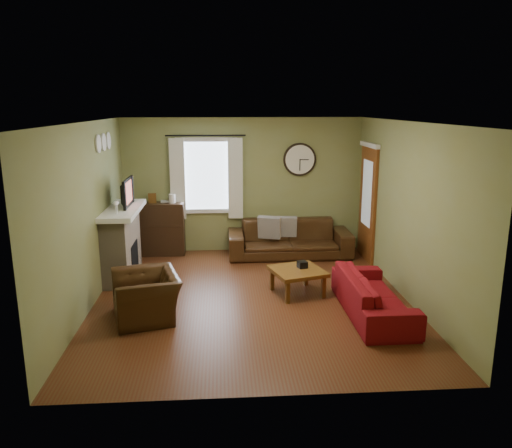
{
  "coord_description": "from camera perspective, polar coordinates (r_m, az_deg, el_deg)",
  "views": [
    {
      "loc": [
        -0.42,
        -7.01,
        2.83
      ],
      "look_at": [
        0.1,
        0.4,
        1.05
      ],
      "focal_mm": 35.0,
      "sensor_mm": 36.0,
      "label": 1
    }
  ],
  "objects": [
    {
      "name": "armchair",
      "position": [
        6.97,
        -12.42,
        -8.05
      ],
      "size": [
        1.06,
        1.14,
        0.62
      ],
      "primitive_type": "imported",
      "rotation": [
        0.0,
        0.0,
        -1.3
      ],
      "color": "#311D0D",
      "rests_on": "floor"
    },
    {
      "name": "window_pane",
      "position": [
        9.68,
        -5.66,
        5.51
      ],
      "size": [
        1.0,
        0.02,
        1.3
      ],
      "primitive_type": null,
      "color": "silver",
      "rests_on": "wall_back"
    },
    {
      "name": "coffee_table",
      "position": [
        7.7,
        4.73,
        -6.58
      ],
      "size": [
        0.92,
        0.92,
        0.39
      ],
      "primitive_type": null,
      "rotation": [
        0.0,
        0.0,
        0.29
      ],
      "color": "brown",
      "rests_on": "floor"
    },
    {
      "name": "wine_glass_a",
      "position": [
        7.98,
        -15.72,
        1.76
      ],
      "size": [
        0.07,
        0.07,
        0.2
      ],
      "primitive_type": null,
      "color": "white",
      "rests_on": "mantel"
    },
    {
      "name": "mantel",
      "position": [
        8.49,
        -15.14,
        1.53
      ],
      "size": [
        0.58,
        1.6,
        0.08
      ],
      "primitive_type": "cube",
      "color": "white",
      "rests_on": "fireplace"
    },
    {
      "name": "medallion_left",
      "position": [
        8.05,
        -17.58,
        8.73
      ],
      "size": [
        0.28,
        0.28,
        0.03
      ],
      "primitive_type": "cylinder",
      "color": "white",
      "rests_on": "wall_left"
    },
    {
      "name": "wine_glass_b",
      "position": [
        8.07,
        -15.6,
        1.88
      ],
      "size": [
        0.07,
        0.07,
        0.19
      ],
      "primitive_type": null,
      "color": "white",
      "rests_on": "mantel"
    },
    {
      "name": "medallion_mid",
      "position": [
        8.39,
        -17.03,
        8.93
      ],
      "size": [
        0.28,
        0.28,
        0.03
      ],
      "primitive_type": "cylinder",
      "color": "white",
      "rests_on": "wall_left"
    },
    {
      "name": "wall_back",
      "position": [
        9.74,
        -1.5,
        4.43
      ],
      "size": [
        4.6,
        0.0,
        2.6
      ],
      "primitive_type": "cube",
      "color": "olive",
      "rests_on": "ground"
    },
    {
      "name": "sofa_brown",
      "position": [
        9.55,
        3.84,
        -1.67
      ],
      "size": [
        2.32,
        0.91,
        0.68
      ],
      "primitive_type": "imported",
      "color": "#311D0D",
      "rests_on": "floor"
    },
    {
      "name": "pillow_left",
      "position": [
        9.52,
        1.53,
        -0.39
      ],
      "size": [
        0.45,
        0.25,
        0.43
      ],
      "primitive_type": "cube",
      "rotation": [
        0.0,
        0.0,
        -0.29
      ],
      "color": "gray",
      "rests_on": "sofa_brown"
    },
    {
      "name": "tv",
      "position": [
        8.59,
        -14.91,
        3.13
      ],
      "size": [
        0.08,
        0.6,
        0.35
      ],
      "primitive_type": "imported",
      "rotation": [
        0.0,
        0.0,
        1.57
      ],
      "color": "black",
      "rests_on": "mantel"
    },
    {
      "name": "tv_screen",
      "position": [
        8.57,
        -14.41,
        3.51
      ],
      "size": [
        0.02,
        0.62,
        0.36
      ],
      "primitive_type": "cube",
      "color": "#994C3F",
      "rests_on": "mantel"
    },
    {
      "name": "wall_clock",
      "position": [
        9.73,
        5.03,
        7.35
      ],
      "size": [
        0.64,
        0.06,
        0.64
      ],
      "primitive_type": null,
      "color": "white",
      "rests_on": "wall_back"
    },
    {
      "name": "door",
      "position": [
        9.43,
        12.65,
        2.26
      ],
      "size": [
        0.05,
        0.9,
        2.1
      ],
      "primitive_type": "cube",
      "color": "brown",
      "rests_on": "floor"
    },
    {
      "name": "floor",
      "position": [
        7.57,
        -0.55,
        -8.48
      ],
      "size": [
        4.6,
        5.2,
        0.0
      ],
      "primitive_type": "cube",
      "color": "#522915",
      "rests_on": "ground"
    },
    {
      "name": "fireplace",
      "position": [
        8.64,
        -15.1,
        -2.31
      ],
      "size": [
        0.4,
        1.4,
        1.1
      ],
      "primitive_type": "cube",
      "color": "tan",
      "rests_on": "floor"
    },
    {
      "name": "pillow_right",
      "position": [
        9.6,
        3.51,
        -0.29
      ],
      "size": [
        0.4,
        0.16,
        0.39
      ],
      "primitive_type": "cube",
      "rotation": [
        0.0,
        0.0,
        -0.11
      ],
      "color": "gray",
      "rests_on": "sofa_brown"
    },
    {
      "name": "wall_front",
      "position": [
        4.69,
        1.37,
        -5.57
      ],
      "size": [
        4.6,
        0.0,
        2.6
      ],
      "primitive_type": "cube",
      "color": "olive",
      "rests_on": "ground"
    },
    {
      "name": "ceiling",
      "position": [
        7.03,
        -0.6,
        11.6
      ],
      "size": [
        4.6,
        5.2,
        0.0
      ],
      "primitive_type": "cube",
      "color": "white",
      "rests_on": "ground"
    },
    {
      "name": "wall_right",
      "position": [
        7.67,
        16.84,
        1.39
      ],
      "size": [
        0.0,
        5.2,
        2.6
      ],
      "primitive_type": "cube",
      "color": "olive",
      "rests_on": "ground"
    },
    {
      "name": "sofa_red",
      "position": [
        7.12,
        13.23,
        -7.89
      ],
      "size": [
        0.74,
        1.9,
        0.55
      ],
      "primitive_type": "imported",
      "rotation": [
        0.0,
        0.0,
        1.57
      ],
      "color": "maroon",
      "rests_on": "floor"
    },
    {
      "name": "curtain_left",
      "position": [
        9.62,
        -8.96,
        5.07
      ],
      "size": [
        0.28,
        0.04,
        1.55
      ],
      "primitive_type": "cube",
      "color": "silver",
      "rests_on": "wall_back"
    },
    {
      "name": "curtain_right",
      "position": [
        9.59,
        -2.37,
        5.19
      ],
      "size": [
        0.28,
        0.04,
        1.55
      ],
      "primitive_type": "cube",
      "color": "silver",
      "rests_on": "wall_back"
    },
    {
      "name": "curtain_rod",
      "position": [
        9.51,
        -5.79,
        10.03
      ],
      "size": [
        0.03,
        0.03,
        1.5
      ],
      "primitive_type": "cylinder",
      "color": "black",
      "rests_on": "wall_back"
    },
    {
      "name": "firebox",
      "position": [
        8.67,
        -13.76,
        -3.89
      ],
      "size": [
        0.04,
        0.6,
        0.55
      ],
      "primitive_type": "cube",
      "color": "black",
      "rests_on": "fireplace"
    },
    {
      "name": "book",
      "position": [
        9.75,
        -10.84,
        2.18
      ],
      "size": [
        0.2,
        0.25,
        0.02
      ],
      "primitive_type": "imported",
      "rotation": [
        0.0,
        0.0,
        0.11
      ],
      "color": "brown",
      "rests_on": "bookshelf"
    },
    {
      "name": "tissue_box",
      "position": [
        7.71,
        5.3,
        -4.94
      ],
      "size": [
        0.16,
        0.16,
        0.1
      ],
      "primitive_type": "cube",
      "rotation": [
        0.0,
        0.0,
        0.26
      ],
      "color": "black",
      "rests_on": "coffee_table"
    },
    {
      "name": "wall_left",
      "position": [
        7.41,
        -18.61,
        0.86
      ],
      "size": [
        0.0,
        5.2,
        2.6
      ],
      "primitive_type": "cube",
      "color": "olive",
      "rests_on": "ground"
    },
    {
      "name": "medallion_right",
      "position": [
        8.73,
        -16.53,
        9.12
      ],
      "size": [
        0.28,
        0.28,
        0.03
      ],
      "primitive_type": "cylinder",
      "color": "white",
      "rests_on": "wall_left"
    },
    {
      "name": "bookshelf",
      "position": [
        9.76,
        -10.68,
        -0.54
      ],
      "size": [
        0.85,
        0.36,
        1.01
      ],
      "primitive_type": null,
      "color": "black",
      "rests_on": "floor"
    }
  ]
}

